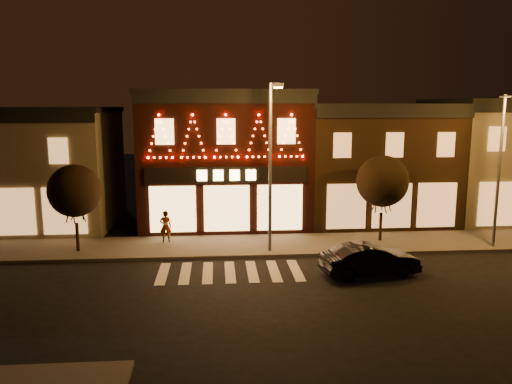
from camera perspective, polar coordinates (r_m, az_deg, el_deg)
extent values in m
plane|color=black|center=(19.26, -2.62, -12.90)|extent=(120.00, 120.00, 0.00)
cube|color=#47423D|center=(26.91, 1.08, -6.03)|extent=(44.00, 4.00, 0.15)
cube|color=#70654F|center=(34.34, -25.78, 2.29)|extent=(12.00, 8.00, 7.00)
cube|color=black|center=(34.11, -26.24, 8.38)|extent=(12.20, 8.20, 0.30)
cube|color=black|center=(31.94, -3.53, 3.66)|extent=(10.00, 8.00, 8.00)
cube|color=black|center=(31.76, -3.61, 11.13)|extent=(10.20, 8.20, 0.30)
cube|color=black|center=(27.71, -3.46, 10.48)|extent=(10.00, 0.25, 0.50)
cube|color=black|center=(27.92, -3.37, 1.94)|extent=(9.00, 0.15, 0.90)
cube|color=#FFD87F|center=(27.82, -3.36, 1.91)|extent=(3.40, 0.08, 0.60)
cube|color=#332011|center=(33.52, 12.96, 3.04)|extent=(9.00, 8.00, 7.20)
cube|color=black|center=(33.30, 13.21, 9.46)|extent=(9.20, 8.20, 0.30)
cube|color=black|center=(29.47, 15.58, 8.55)|extent=(9.00, 0.25, 0.50)
cube|color=#70654F|center=(37.21, 26.33, 3.15)|extent=(9.00, 8.00, 7.50)
cube|color=black|center=(37.02, 26.80, 9.15)|extent=(9.20, 8.20, 0.30)
cylinder|color=#59595E|center=(24.87, 1.62, 2.63)|extent=(0.17, 0.17, 8.33)
cylinder|color=#59595E|center=(23.87, 2.08, 12.08)|extent=(0.26, 1.67, 0.10)
cube|color=#59595E|center=(23.05, 2.52, 12.03)|extent=(0.55, 0.34, 0.19)
cube|color=orange|center=(23.05, 2.52, 11.74)|extent=(0.41, 0.25, 0.05)
cylinder|color=#59595E|center=(28.47, 25.81, 2.02)|extent=(0.16, 0.16, 7.79)
cylinder|color=#59595E|center=(27.54, 26.98, 9.64)|extent=(0.37, 1.55, 0.10)
cylinder|color=black|center=(27.00, -19.57, -4.82)|extent=(0.16, 0.16, 1.44)
sphere|color=black|center=(26.53, -19.86, 0.12)|extent=(2.62, 2.62, 2.62)
cylinder|color=black|center=(28.22, 13.92, -3.82)|extent=(0.17, 0.17, 1.52)
sphere|color=black|center=(27.75, 14.13, 1.20)|extent=(2.78, 2.78, 2.78)
imported|color=black|center=(22.88, 12.78, -7.51)|extent=(4.50, 2.17, 1.42)
imported|color=gray|center=(27.46, -10.21, -3.85)|extent=(0.64, 0.44, 1.72)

